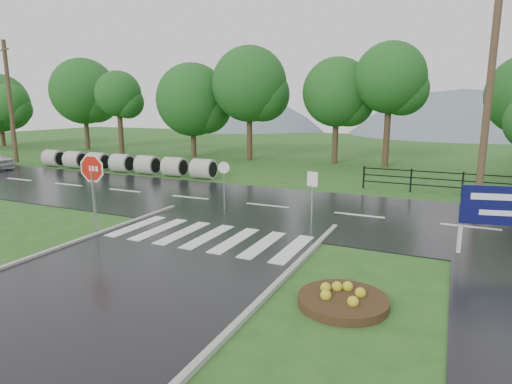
% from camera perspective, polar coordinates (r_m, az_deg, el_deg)
% --- Properties ---
extents(ground, '(120.00, 120.00, 0.00)m').
position_cam_1_polar(ground, '(10.79, -20.58, -13.12)').
color(ground, '#25561C').
rests_on(ground, ground).
extents(main_road, '(90.00, 8.00, 0.04)m').
position_cam_1_polar(main_road, '(18.75, 1.52, -1.94)').
color(main_road, black).
rests_on(main_road, ground).
extents(walkway, '(2.20, 11.00, 0.04)m').
position_cam_1_polar(walkway, '(11.68, 29.91, -12.03)').
color(walkway, black).
rests_on(walkway, ground).
extents(crosswalk, '(6.50, 2.80, 0.02)m').
position_cam_1_polar(crosswalk, '(14.44, -6.39, -5.90)').
color(crosswalk, silver).
rests_on(crosswalk, ground).
extents(fence_west, '(9.58, 0.08, 1.20)m').
position_cam_1_polar(fence_west, '(23.06, 25.85, 1.27)').
color(fence_west, black).
rests_on(fence_west, ground).
extents(hills, '(102.00, 48.00, 48.00)m').
position_cam_1_polar(hills, '(74.56, 21.09, -4.75)').
color(hills, slate).
rests_on(hills, ground).
extents(treeline, '(83.20, 5.20, 10.00)m').
position_cam_1_polar(treeline, '(31.68, 13.30, 3.29)').
color(treeline, '#184E1B').
rests_on(treeline, ground).
extents(culvert_pipes, '(13.90, 1.20, 1.20)m').
position_cam_1_polar(culvert_pipes, '(29.67, -17.43, 3.70)').
color(culvert_pipes, '#9E9B93').
rests_on(culvert_pipes, ground).
extents(stop_sign, '(1.30, 0.11, 2.94)m').
position_cam_1_polar(stop_sign, '(15.39, -21.00, 2.01)').
color(stop_sign, '#939399').
rests_on(stop_sign, ground).
extents(estate_billboard, '(2.40, 0.61, 2.14)m').
position_cam_1_polar(estate_billboard, '(13.95, 30.44, -2.06)').
color(estate_billboard, silver).
rests_on(estate_billboard, ground).
extents(flower_bed, '(2.00, 2.00, 0.40)m').
position_cam_1_polar(flower_bed, '(9.94, 11.52, -13.82)').
color(flower_bed, '#332111').
rests_on(flower_bed, ground).
extents(reg_sign_small, '(0.43, 0.14, 1.99)m').
position_cam_1_polar(reg_sign_small, '(15.73, 7.52, 0.66)').
color(reg_sign_small, '#939399').
rests_on(reg_sign_small, ground).
extents(reg_sign_round, '(0.47, 0.15, 2.07)m').
position_cam_1_polar(reg_sign_round, '(17.84, -4.28, 1.68)').
color(reg_sign_round, '#939399').
rests_on(reg_sign_round, ground).
extents(utility_pole_west, '(1.57, 0.58, 9.10)m').
position_cam_1_polar(utility_pole_west, '(38.05, -29.95, 10.41)').
color(utility_pole_west, '#473523').
rests_on(utility_pole_west, ground).
extents(utility_pole_east, '(1.74, 0.33, 9.78)m').
position_cam_1_polar(utility_pole_east, '(22.30, 28.66, 11.70)').
color(utility_pole_east, '#473523').
rests_on(utility_pole_east, ground).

